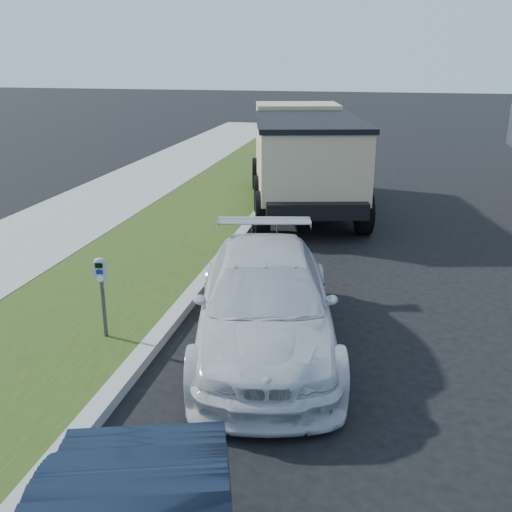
# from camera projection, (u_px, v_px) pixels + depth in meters

# --- Properties ---
(ground) EXTENTS (120.00, 120.00, 0.00)m
(ground) POSITION_uv_depth(u_px,v_px,m) (338.00, 352.00, 8.44)
(ground) COLOR black
(ground) RESTS_ON ground
(streetside) EXTENTS (6.12, 50.00, 0.15)m
(streetside) POSITION_uv_depth(u_px,v_px,m) (53.00, 271.00, 11.37)
(streetside) COLOR gray
(streetside) RESTS_ON ground
(parking_meter) EXTENTS (0.18, 0.14, 1.21)m
(parking_meter) POSITION_uv_depth(u_px,v_px,m) (101.00, 280.00, 8.35)
(parking_meter) COLOR #3F4247
(parking_meter) RESTS_ON ground
(white_wagon) EXTENTS (2.82, 4.98, 1.36)m
(white_wagon) POSITION_uv_depth(u_px,v_px,m) (267.00, 301.00, 8.43)
(white_wagon) COLOR silver
(white_wagon) RESTS_ON ground
(dump_truck) EXTENTS (3.91, 6.98, 2.59)m
(dump_truck) POSITION_uv_depth(u_px,v_px,m) (303.00, 153.00, 16.00)
(dump_truck) COLOR black
(dump_truck) RESTS_ON ground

